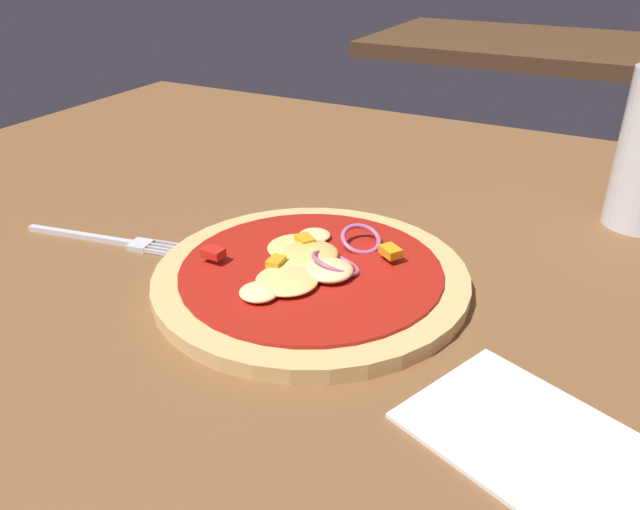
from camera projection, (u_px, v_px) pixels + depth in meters
The scene contains 5 objects.
dining_table at pixel (332, 309), 0.51m from camera, with size 1.25×1.06×0.04m.
pizza at pixel (308, 277), 0.51m from camera, with size 0.26×0.26×0.03m.
fork at pixel (111, 240), 0.58m from camera, with size 0.16×0.04×0.01m.
napkin at pixel (530, 438), 0.36m from camera, with size 0.16×0.14×0.00m.
background_table at pixel (523, 45), 1.62m from camera, with size 0.75×0.52×0.04m.
Camera 1 is at (0.19, -0.39, 0.30)m, focal length 35.10 mm.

